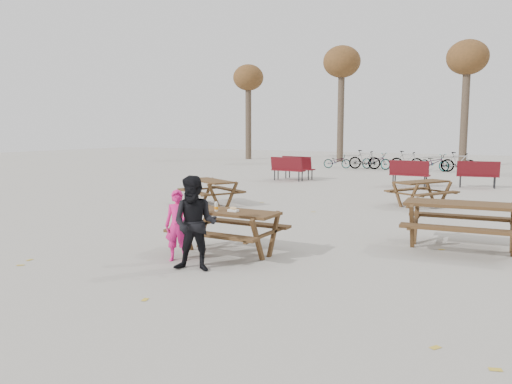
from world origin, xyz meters
The scene contains 14 objects.
ground centered at (0.00, 0.00, 0.00)m, with size 80.00×80.00×0.00m, color gray.
main_picnic_table centered at (0.00, 0.00, 0.59)m, with size 1.80×1.45×0.78m.
food_tray centered at (0.12, -0.04, 0.79)m, with size 0.18×0.11×0.04m, color white.
bread_roll centered at (0.12, -0.04, 0.83)m, with size 0.14×0.06×0.05m, color tan.
soda_bottle centered at (-0.16, -0.15, 0.85)m, with size 0.07×0.07×0.17m.
child centered at (-0.48, -0.85, 0.60)m, with size 0.44×0.29×1.21m, color #D91B73.
adult centered at (0.13, -1.20, 0.75)m, with size 0.73×0.57×1.50m, color black.
picnic_table_east centered at (3.62, 2.31, 0.44)m, with size 2.03×1.64×0.88m, color #342112, non-canonical shape.
picnic_table_north centered at (-3.54, 4.64, 0.37)m, with size 1.71×1.38×0.74m, color #342112, non-canonical shape.
picnic_table_far centered at (1.91, 7.50, 0.36)m, with size 1.68×1.35×0.72m, color #342112, non-canonical shape.
park_bench_row centered at (-1.41, 12.66, 0.52)m, with size 9.04×1.78×1.03m.
bicycle_row centered at (-1.80, 20.19, 0.49)m, with size 8.14×1.77×1.06m.
tree_row centered at (0.90, 25.15, 6.19)m, with size 32.17×3.52×8.26m.
fallen_leaves centered at (0.50, 2.50, 0.00)m, with size 11.00×11.00×0.01m, color gold, non-canonical shape.
Camera 1 is at (4.69, -7.42, 2.21)m, focal length 35.00 mm.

